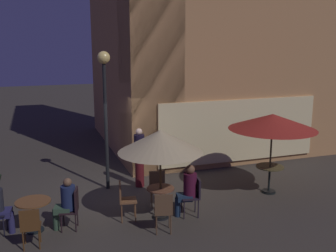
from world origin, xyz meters
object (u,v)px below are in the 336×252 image
object	(u,v)px
cafe_chair_6	(30,225)
patron_seated_1	(66,201)
cafe_table_2	(33,209)
cafe_chair_4	(73,206)
street_lamp_near_corner	(105,90)
patio_umbrella_1	(273,122)
patron_seated_0	(188,188)
cafe_table_0	(161,197)
cafe_chair_0	(157,185)
cafe_chair_3	(194,193)
cafe_chair_2	(163,209)
patio_umbrella_0	(160,141)
cafe_chair_1	(124,197)
cafe_table_1	(270,173)
patron_standing_3	(139,157)

from	to	relation	value
cafe_chair_6	patron_seated_1	bearing A→B (deg)	-45.59
cafe_table_2	cafe_chair_4	bearing A→B (deg)	-13.46
street_lamp_near_corner	patio_umbrella_1	size ratio (longest dim) A/B	1.64
patron_seated_0	cafe_table_0	bearing A→B (deg)	0.00
cafe_chair_0	cafe_chair_3	size ratio (longest dim) A/B	0.90
cafe_chair_4	cafe_chair_2	bearing A→B (deg)	168.51
patio_umbrella_0	cafe_chair_6	distance (m)	3.29
street_lamp_near_corner	cafe_table_2	world-z (taller)	street_lamp_near_corner
street_lamp_near_corner	cafe_chair_1	size ratio (longest dim) A/B	4.17
cafe_chair_0	cafe_chair_1	xyz separation A→B (m)	(-1.03, -0.67, 0.05)
cafe_chair_3	cafe_chair_4	size ratio (longest dim) A/B	0.99
cafe_table_1	patio_umbrella_0	world-z (taller)	patio_umbrella_0
patio_umbrella_1	cafe_chair_3	distance (m)	3.05
cafe_table_1	cafe_table_2	world-z (taller)	cafe_table_1
street_lamp_near_corner	cafe_table_1	distance (m)	5.13
patio_umbrella_0	cafe_chair_4	bearing A→B (deg)	177.71
cafe_table_1	cafe_chair_3	distance (m)	2.68
cafe_chair_1	cafe_chair_3	distance (m)	1.68
patio_umbrella_0	patio_umbrella_1	distance (m)	3.43
cafe_chair_3	patron_standing_3	world-z (taller)	patron_standing_3
cafe_chair_1	patron_seated_1	size ratio (longest dim) A/B	0.77
cafe_chair_3	patron_seated_0	bearing A→B (deg)	-0.00
patio_umbrella_0	cafe_chair_1	size ratio (longest dim) A/B	2.31
cafe_table_1	patio_umbrella_0	xyz separation A→B (m)	(-3.39, -0.54, 1.32)
cafe_table_0	cafe_chair_0	bearing A→B (deg)	77.44
cafe_chair_0	patron_seated_1	size ratio (longest dim) A/B	0.71
cafe_table_2	patron_standing_3	xyz separation A→B (m)	(2.95, 1.91, 0.36)
cafe_chair_1	patron_seated_0	size ratio (longest dim) A/B	0.73
cafe_chair_1	patron_standing_3	size ratio (longest dim) A/B	0.54
street_lamp_near_corner	cafe_chair_2	size ratio (longest dim) A/B	4.15
cafe_chair_4	patron_standing_3	size ratio (longest dim) A/B	0.55
cafe_chair_2	cafe_chair_3	world-z (taller)	cafe_chair_3
cafe_table_2	street_lamp_near_corner	bearing A→B (deg)	45.09
cafe_table_1	cafe_chair_0	distance (m)	3.22
cafe_table_2	cafe_chair_4	size ratio (longest dim) A/B	0.81
cafe_chair_0	cafe_chair_2	xyz separation A→B (m)	(-0.37, -1.61, 0.05)
cafe_table_2	patio_umbrella_0	bearing A→B (deg)	-5.61
street_lamp_near_corner	patio_umbrella_0	xyz separation A→B (m)	(0.85, -2.32, -0.96)
cafe_chair_1	cafe_chair_4	bearing A→B (deg)	-165.84
patio_umbrella_1	cafe_chair_6	world-z (taller)	patio_umbrella_1
cafe_table_0	cafe_chair_1	distance (m)	0.86
cafe_chair_1	cafe_chair_4	xyz separation A→B (m)	(-1.19, -0.08, -0.01)
patio_umbrella_0	cafe_chair_6	world-z (taller)	patio_umbrella_0
cafe_chair_3	patron_seated_1	xyz separation A→B (m)	(-2.99, 0.27, 0.11)
patron_standing_3	street_lamp_near_corner	bearing A→B (deg)	-146.52
cafe_table_1	cafe_chair_4	distance (m)	5.45
patio_umbrella_0	cafe_table_1	bearing A→B (deg)	9.05
patron_seated_1	patio_umbrella_0	bearing A→B (deg)	-169.60
patio_umbrella_1	cafe_chair_0	size ratio (longest dim) A/B	2.78
patron_seated_1	cafe_table_2	bearing A→B (deg)	-0.00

